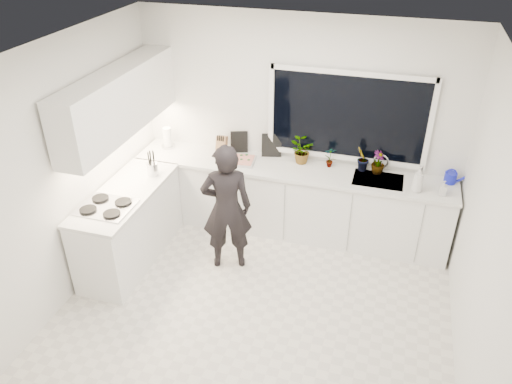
% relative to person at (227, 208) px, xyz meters
% --- Properties ---
extents(floor, '(4.00, 3.50, 0.02)m').
position_rel_person_xyz_m(floor, '(0.53, -0.56, -0.79)').
color(floor, beige).
rests_on(floor, ground).
extents(wall_back, '(4.00, 0.02, 2.70)m').
position_rel_person_xyz_m(wall_back, '(0.53, 1.20, 0.57)').
color(wall_back, white).
rests_on(wall_back, ground).
extents(wall_left, '(0.02, 3.50, 2.70)m').
position_rel_person_xyz_m(wall_left, '(-1.48, -0.56, 0.57)').
color(wall_left, white).
rests_on(wall_left, ground).
extents(wall_right, '(0.02, 3.50, 2.70)m').
position_rel_person_xyz_m(wall_right, '(2.54, -0.56, 0.57)').
color(wall_right, white).
rests_on(wall_right, ground).
extents(ceiling, '(4.00, 3.50, 0.02)m').
position_rel_person_xyz_m(ceiling, '(0.53, -0.56, 1.93)').
color(ceiling, white).
rests_on(ceiling, wall_back).
extents(window, '(1.80, 0.02, 1.00)m').
position_rel_person_xyz_m(window, '(1.13, 1.16, 0.77)').
color(window, black).
rests_on(window, wall_back).
extents(base_cabinets_back, '(3.92, 0.58, 0.88)m').
position_rel_person_xyz_m(base_cabinets_back, '(0.53, 0.89, -0.34)').
color(base_cabinets_back, white).
rests_on(base_cabinets_back, floor).
extents(base_cabinets_left, '(0.58, 1.60, 0.88)m').
position_rel_person_xyz_m(base_cabinets_left, '(-1.14, -0.21, -0.34)').
color(base_cabinets_left, white).
rests_on(base_cabinets_left, floor).
extents(countertop_back, '(3.94, 0.62, 0.04)m').
position_rel_person_xyz_m(countertop_back, '(0.53, 0.88, 0.12)').
color(countertop_back, silver).
rests_on(countertop_back, base_cabinets_back).
extents(countertop_left, '(0.62, 1.60, 0.04)m').
position_rel_person_xyz_m(countertop_left, '(-1.14, -0.21, 0.12)').
color(countertop_left, silver).
rests_on(countertop_left, base_cabinets_left).
extents(upper_cabinets, '(0.34, 2.10, 0.70)m').
position_rel_person_xyz_m(upper_cabinets, '(-1.26, 0.14, 1.07)').
color(upper_cabinets, white).
rests_on(upper_cabinets, wall_left).
extents(sink, '(0.58, 0.42, 0.14)m').
position_rel_person_xyz_m(sink, '(1.58, 0.89, 0.09)').
color(sink, silver).
rests_on(sink, countertop_back).
extents(faucet, '(0.03, 0.03, 0.22)m').
position_rel_person_xyz_m(faucet, '(1.58, 1.09, 0.25)').
color(faucet, silver).
rests_on(faucet, countertop_back).
extents(stovetop, '(0.56, 0.48, 0.03)m').
position_rel_person_xyz_m(stovetop, '(-1.16, -0.56, 0.16)').
color(stovetop, black).
rests_on(stovetop, countertop_left).
extents(person, '(0.66, 0.55, 1.56)m').
position_rel_person_xyz_m(person, '(0.00, 0.00, 0.00)').
color(person, black).
rests_on(person, floor).
extents(pizza_tray, '(0.47, 0.37, 0.03)m').
position_rel_person_xyz_m(pizza_tray, '(-0.15, 0.86, 0.16)').
color(pizza_tray, silver).
rests_on(pizza_tray, countertop_back).
extents(pizza, '(0.43, 0.33, 0.01)m').
position_rel_person_xyz_m(pizza, '(-0.15, 0.86, 0.17)').
color(pizza, red).
rests_on(pizza, pizza_tray).
extents(watering_can, '(0.14, 0.14, 0.13)m').
position_rel_person_xyz_m(watering_can, '(2.38, 1.05, 0.21)').
color(watering_can, '#141BC1').
rests_on(watering_can, countertop_back).
extents(paper_towel_roll, '(0.14, 0.14, 0.26)m').
position_rel_person_xyz_m(paper_towel_roll, '(-1.16, 0.99, 0.27)').
color(paper_towel_roll, white).
rests_on(paper_towel_roll, countertop_back).
extents(knife_block, '(0.13, 0.10, 0.22)m').
position_rel_person_xyz_m(knife_block, '(-0.42, 1.03, 0.25)').
color(knife_block, brown).
rests_on(knife_block, countertop_back).
extents(utensil_crock, '(0.16, 0.16, 0.16)m').
position_rel_person_xyz_m(utensil_crock, '(-1.00, 0.24, 0.22)').
color(utensil_crock, '#B4B3B8').
rests_on(utensil_crock, countertop_left).
extents(picture_frame_large, '(0.21, 0.09, 0.28)m').
position_rel_person_xyz_m(picture_frame_large, '(-0.21, 1.13, 0.28)').
color(picture_frame_large, black).
rests_on(picture_frame_large, countertop_back).
extents(picture_frame_small, '(0.25, 0.08, 0.30)m').
position_rel_person_xyz_m(picture_frame_small, '(0.22, 1.13, 0.29)').
color(picture_frame_small, black).
rests_on(picture_frame_small, countertop_back).
extents(herb_plants, '(1.22, 0.30, 0.32)m').
position_rel_person_xyz_m(herb_plants, '(0.94, 1.05, 0.29)').
color(herb_plants, '#26662D').
rests_on(herb_plants, countertop_back).
extents(soap_bottles, '(0.40, 0.16, 0.31)m').
position_rel_person_xyz_m(soap_bottles, '(2.07, 0.74, 0.28)').
color(soap_bottles, '#D8BF66').
rests_on(soap_bottles, countertop_back).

